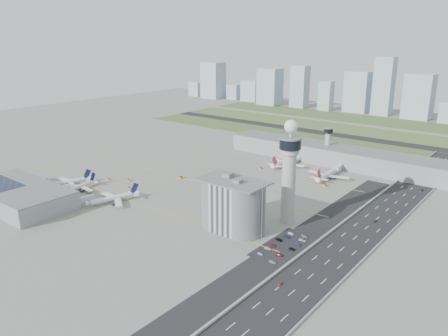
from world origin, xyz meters
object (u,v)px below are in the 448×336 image
Objects in this scene: control_tower at (289,168)px; car_lot_1 at (268,248)px; jet_bridge_far_1 at (341,167)px; car_lot_3 at (279,240)px; airplane_near_c at (111,195)px; tug_2 at (128,180)px; car_lot_5 at (291,234)px; jet_bridge_near_0 at (29,185)px; jet_bridge_near_1 at (51,193)px; car_lot_9 at (298,245)px; car_lot_8 at (292,249)px; jet_bridge_far_0 at (290,157)px; tug_3 at (181,177)px; car_lot_0 at (260,254)px; car_hw_1 at (375,221)px; admin_building at (233,205)px; car_hw_2 at (421,190)px; tug_0 at (107,179)px; airplane_far_b at (329,171)px; car_lot_4 at (287,237)px; car_lot_6 at (273,262)px; airplane_near_b at (77,184)px; secondary_tower at (328,142)px; tug_1 at (129,188)px; car_lot_7 at (279,255)px; car_hw_0 at (280,284)px; car_lot_11 at (305,236)px; tug_4 at (260,168)px; car_lot_2 at (272,245)px; tug_5 at (324,185)px; jet_bridge_near_2 at (75,203)px; airplane_far_a at (288,159)px; car_lot_10 at (302,240)px; car_hw_4 at (424,169)px.

control_tower is 17.99× the size of car_lot_1.
jet_bridge_far_1 is 153.47m from car_lot_3.
airplane_near_c is 124.84m from car_lot_3.
tug_2 reaches higher than car_lot_5.
jet_bridge_near_0 is 30.00m from jet_bridge_near_1.
car_lot_8 is at bearing -174.49° from car_lot_9.
tug_3 is at bearing -32.27° from jet_bridge_far_0.
car_lot_5 is 19.44m from car_lot_8.
car_lot_0 is (123.82, -67.78, -0.44)m from tug_3.
jet_bridge_far_0 is at bearing 136.03° from car_hw_1.
admin_building reaches higher than car_hw_1.
airplane_near_c is at bearing -132.81° from car_hw_2.
tug_0 reaches higher than car_lot_9.
jet_bridge_far_1 reaches higher than car_lot_1.
jet_bridge_near_1 is (-136.15, -167.10, -3.06)m from airplane_far_b.
car_lot_4 reaches higher than car_lot_9.
airplane_far_b is 180.50m from tug_0.
jet_bridge_far_1 is 142.70m from car_lot_5.
car_lot_1 is 24.14m from car_lot_5.
car_lot_0 is at bearing 71.70° from car_lot_6.
jet_bridge_far_1 is at bearing 21.78° from car_lot_9.
jet_bridge_near_0 is (-164.99, -39.00, -12.45)m from admin_building.
airplane_far_b is 9.84× the size of car_hw_2.
tug_2 is 0.83× the size of car_lot_9.
airplane_near_b reaches higher than car_lot_0.
car_lot_3 is at bearing -72.63° from secondary_tower.
tug_2 is 0.70× the size of car_hw_2.
jet_bridge_near_0 is 1.00× the size of jet_bridge_far_0.
tug_1 is 146.71m from car_lot_7.
car_lot_9 is at bearing -10.34° from car_lot_8.
airplane_far_b reaches higher than car_hw_0.
airplane_near_c is (-112.13, -48.29, -29.58)m from control_tower.
car_lot_11 is (39.98, -137.62, -2.23)m from jet_bridge_far_1.
jet_bridge_far_0 is 3.84× the size of car_lot_5.
airplane_near_c is at bearing 82.05° from airplane_near_b.
jet_bridge_near_0 is 187.16m from tug_4.
admin_building reaches higher than car_lot_2.
tug_5 is (172.78, 145.58, -1.86)m from jet_bridge_near_0.
tug_1 reaches higher than car_lot_8.
airplane_near_b is 163.81m from car_lot_1.
car_lot_2 is (-0.17, 12.32, 0.01)m from car_lot_0.
car_lot_3 is at bearing -62.55° from jet_bridge_near_2.
car_hw_1 is 78.78m from car_hw_2.
airplane_far_a is 160.98m from car_lot_2.
tug_3 is 0.89× the size of car_lot_8.
secondary_tower is 2.28× the size of jet_bridge_near_1.
car_lot_6 is 31.82m from car_lot_10.
tug_2 reaches higher than car_hw_4.
car_hw_2 reaches higher than car_lot_10.
car_lot_3 is at bearing -93.93° from car_hw_4.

